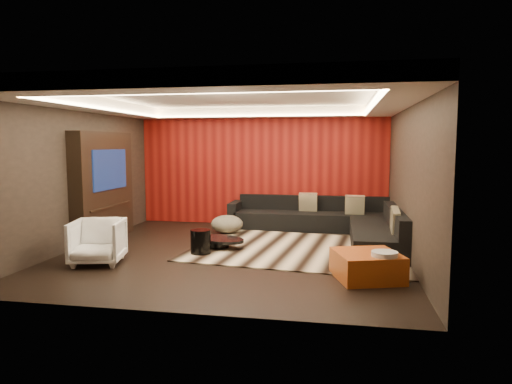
% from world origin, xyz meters
% --- Properties ---
extents(floor, '(6.00, 6.00, 0.02)m').
position_xyz_m(floor, '(0.00, 0.00, -0.01)').
color(floor, black).
rests_on(floor, ground).
extents(ceiling, '(6.00, 6.00, 0.02)m').
position_xyz_m(ceiling, '(0.00, 0.00, 2.81)').
color(ceiling, silver).
rests_on(ceiling, ground).
extents(wall_back, '(6.00, 0.02, 2.80)m').
position_xyz_m(wall_back, '(0.00, 3.01, 1.40)').
color(wall_back, black).
rests_on(wall_back, ground).
extents(wall_left, '(0.02, 6.00, 2.80)m').
position_xyz_m(wall_left, '(-3.01, 0.00, 1.40)').
color(wall_left, black).
rests_on(wall_left, ground).
extents(wall_right, '(0.02, 6.00, 2.80)m').
position_xyz_m(wall_right, '(3.01, 0.00, 1.40)').
color(wall_right, black).
rests_on(wall_right, ground).
extents(red_feature_wall, '(5.98, 0.05, 2.78)m').
position_xyz_m(red_feature_wall, '(0.00, 2.97, 1.40)').
color(red_feature_wall, '#6B0C0A').
rests_on(red_feature_wall, ground).
extents(soffit_back, '(6.00, 0.60, 0.22)m').
position_xyz_m(soffit_back, '(0.00, 2.70, 2.69)').
color(soffit_back, silver).
rests_on(soffit_back, ground).
extents(soffit_front, '(6.00, 0.60, 0.22)m').
position_xyz_m(soffit_front, '(0.00, -2.70, 2.69)').
color(soffit_front, silver).
rests_on(soffit_front, ground).
extents(soffit_left, '(0.60, 4.80, 0.22)m').
position_xyz_m(soffit_left, '(-2.70, 0.00, 2.69)').
color(soffit_left, silver).
rests_on(soffit_left, ground).
extents(soffit_right, '(0.60, 4.80, 0.22)m').
position_xyz_m(soffit_right, '(2.70, 0.00, 2.69)').
color(soffit_right, silver).
rests_on(soffit_right, ground).
extents(cove_back, '(4.80, 0.08, 0.04)m').
position_xyz_m(cove_back, '(0.00, 2.36, 2.60)').
color(cove_back, '#FFD899').
rests_on(cove_back, ground).
extents(cove_front, '(4.80, 0.08, 0.04)m').
position_xyz_m(cove_front, '(0.00, -2.36, 2.60)').
color(cove_front, '#FFD899').
rests_on(cove_front, ground).
extents(cove_left, '(0.08, 4.80, 0.04)m').
position_xyz_m(cove_left, '(-2.36, 0.00, 2.60)').
color(cove_left, '#FFD899').
rests_on(cove_left, ground).
extents(cove_right, '(0.08, 4.80, 0.04)m').
position_xyz_m(cove_right, '(2.36, 0.00, 2.60)').
color(cove_right, '#FFD899').
rests_on(cove_right, ground).
extents(tv_surround, '(0.30, 2.00, 2.20)m').
position_xyz_m(tv_surround, '(-2.85, 0.60, 1.10)').
color(tv_surround, black).
rests_on(tv_surround, ground).
extents(tv_screen, '(0.04, 1.30, 0.80)m').
position_xyz_m(tv_screen, '(-2.69, 0.60, 1.45)').
color(tv_screen, black).
rests_on(tv_screen, ground).
extents(tv_shelf, '(0.04, 1.60, 0.04)m').
position_xyz_m(tv_shelf, '(-2.69, 0.60, 0.70)').
color(tv_shelf, black).
rests_on(tv_shelf, ground).
extents(rug, '(4.31, 3.43, 0.02)m').
position_xyz_m(rug, '(1.20, 0.45, 0.01)').
color(rug, beige).
rests_on(rug, floor).
extents(coffee_table, '(1.40, 1.40, 0.18)m').
position_xyz_m(coffee_table, '(-0.36, 0.31, 0.11)').
color(coffee_table, black).
rests_on(coffee_table, rug).
extents(drum_stool, '(0.38, 0.38, 0.43)m').
position_xyz_m(drum_stool, '(-0.55, -0.23, 0.23)').
color(drum_stool, black).
rests_on(drum_stool, rug).
extents(striped_pouf, '(0.87, 0.87, 0.39)m').
position_xyz_m(striped_pouf, '(-0.55, 1.70, 0.21)').
color(striped_pouf, '#B9AF8F').
rests_on(striped_pouf, rug).
extents(white_side_table, '(0.45, 0.45, 0.46)m').
position_xyz_m(white_side_table, '(2.50, -1.40, 0.23)').
color(white_side_table, silver).
rests_on(white_side_table, floor).
extents(orange_ottoman, '(1.10, 1.10, 0.39)m').
position_xyz_m(orange_ottoman, '(2.28, -1.21, 0.20)').
color(orange_ottoman, maroon).
rests_on(orange_ottoman, floor).
extents(armchair, '(0.95, 0.97, 0.74)m').
position_xyz_m(armchair, '(-2.02, -1.14, 0.37)').
color(armchair, silver).
rests_on(armchair, floor).
extents(sectional_sofa, '(3.65, 3.50, 0.75)m').
position_xyz_m(sectional_sofa, '(1.73, 1.86, 0.26)').
color(sectional_sofa, black).
rests_on(sectional_sofa, floor).
extents(throw_pillows, '(1.95, 2.71, 0.50)m').
position_xyz_m(throw_pillows, '(2.06, 1.77, 0.62)').
color(throw_pillows, beige).
rests_on(throw_pillows, sectional_sofa).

